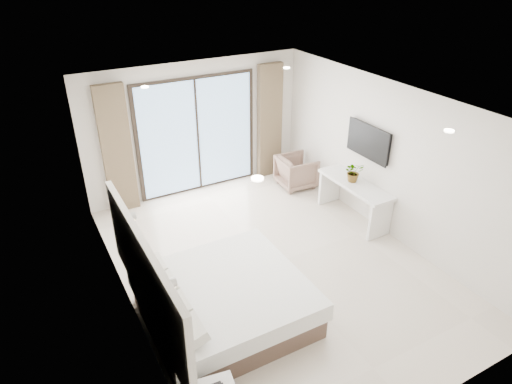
{
  "coord_description": "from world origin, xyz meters",
  "views": [
    {
      "loc": [
        -3.16,
        -5.15,
        4.61
      ],
      "look_at": [
        -0.1,
        0.4,
        1.18
      ],
      "focal_mm": 32.0,
      "sensor_mm": 36.0,
      "label": 1
    }
  ],
  "objects": [
    {
      "name": "room_shell",
      "position": [
        -0.2,
        0.68,
        1.58
      ],
      "size": [
        4.62,
        6.22,
        2.72
      ],
      "color": "silver",
      "rests_on": "ground"
    },
    {
      "name": "plant",
      "position": [
        2.04,
        0.57,
        0.92
      ],
      "size": [
        0.46,
        0.48,
        0.3
      ],
      "primitive_type": "imported",
      "rotation": [
        0.0,
        0.0,
        -0.39
      ],
      "color": "#33662D",
      "rests_on": "console_desk"
    },
    {
      "name": "console_desk",
      "position": [
        2.04,
        0.49,
        0.56
      ],
      "size": [
        0.51,
        1.63,
        0.77
      ],
      "color": "white",
      "rests_on": "ground"
    },
    {
      "name": "bed",
      "position": [
        -1.24,
        -0.76,
        0.31
      ],
      "size": [
        2.13,
        2.03,
        0.73
      ],
      "color": "brown",
      "rests_on": "ground"
    },
    {
      "name": "ground",
      "position": [
        0.0,
        0.0,
        0.0
      ],
      "size": [
        6.2,
        6.2,
        0.0
      ],
      "primitive_type": "plane",
      "color": "beige",
      "rests_on": "ground"
    },
    {
      "name": "armchair",
      "position": [
        1.85,
        2.14,
        0.38
      ],
      "size": [
        0.73,
        0.77,
        0.75
      ],
      "primitive_type": "imported",
      "rotation": [
        0.0,
        0.0,
        1.51
      ],
      "color": "#856657",
      "rests_on": "ground"
    }
  ]
}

